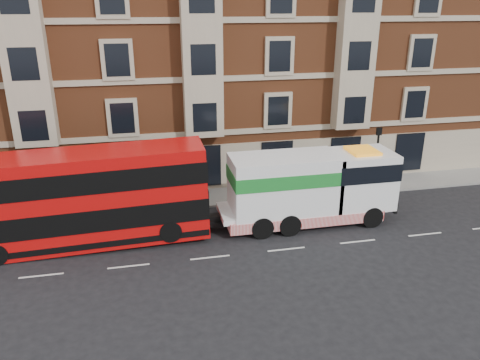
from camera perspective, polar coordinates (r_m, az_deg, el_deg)
name	(u,v)px	position (r m, az deg, el deg)	size (l,w,h in m)	color
ground	(210,258)	(23.85, -3.67, -9.41)	(120.00, 120.00, 0.00)	black
sidewalk	(193,199)	(30.48, -5.79, -2.29)	(90.00, 3.00, 0.15)	slate
victorian_terrace	(183,31)	(35.62, -7.02, 17.60)	(45.00, 12.00, 20.40)	brown
lamp_post_west	(90,175)	(28.38, -17.79, 0.64)	(0.35, 0.15, 4.35)	black
lamp_post_east	(377,155)	(31.85, 16.31, 2.98)	(0.35, 0.15, 4.35)	black
double_decker_bus	(84,197)	(25.20, -18.47, -2.01)	(12.46, 2.86, 5.05)	red
tow_truck	(308,188)	(26.68, 8.24, -0.91)	(9.98, 2.95, 4.16)	white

